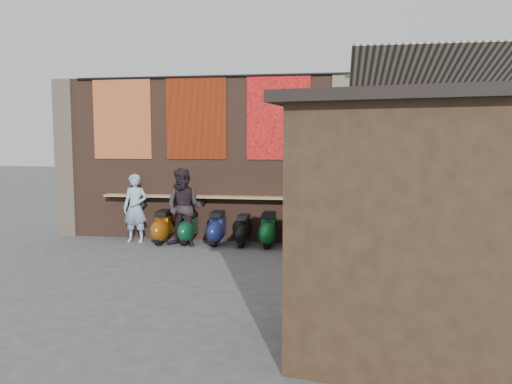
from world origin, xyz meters
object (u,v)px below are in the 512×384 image
at_px(diner_left, 135,208).
at_px(diner_right, 184,207).
at_px(market_stall, 420,235).
at_px(scooter_stool_3, 243,230).
at_px(scooter_stool_9, 414,235).
at_px(scooter_stool_4, 268,230).
at_px(shopper_grey, 465,230).
at_px(shopper_tan, 314,215).
at_px(shopper_navy, 418,224).
at_px(shelf_box, 350,193).
at_px(scooter_stool_1, 188,228).
at_px(scooter_stool_8, 381,232).
at_px(scooter_stool_5, 297,230).
at_px(scooter_stool_0, 163,227).
at_px(scooter_stool_2, 217,228).
at_px(scooter_stool_6, 327,233).
at_px(scooter_stool_7, 352,232).

height_order(diner_left, diner_right, diner_right).
xyz_separation_m(diner_left, market_stall, (5.72, -5.64, 0.58)).
height_order(scooter_stool_3, scooter_stool_9, scooter_stool_9).
bearing_deg(market_stall, scooter_stool_9, 92.51).
bearing_deg(scooter_stool_4, shopper_grey, -26.99).
relative_size(scooter_stool_3, shopper_tan, 0.43).
height_order(scooter_stool_3, shopper_navy, shopper_navy).
bearing_deg(shelf_box, scooter_stool_3, -172.94).
xyz_separation_m(scooter_stool_1, scooter_stool_9, (5.19, -0.06, -0.01)).
height_order(scooter_stool_8, market_stall, market_stall).
bearing_deg(scooter_stool_5, scooter_stool_0, -179.29).
bearing_deg(scooter_stool_3, market_stall, -61.40).
xyz_separation_m(scooter_stool_4, shopper_navy, (3.11, -1.47, 0.47)).
height_order(shelf_box, market_stall, market_stall).
xyz_separation_m(scooter_stool_0, scooter_stool_5, (3.20, 0.04, 0.01)).
bearing_deg(shopper_tan, diner_left, 149.25).
height_order(scooter_stool_5, market_stall, market_stall).
bearing_deg(market_stall, shopper_grey, 80.05).
bearing_deg(scooter_stool_0, diner_right, -19.67).
relative_size(shelf_box, scooter_stool_2, 0.74).
height_order(scooter_stool_3, scooter_stool_6, scooter_stool_3).
relative_size(shopper_tan, market_stall, 0.62).
xyz_separation_m(shelf_box, shopper_grey, (1.99, -2.26, -0.41)).
bearing_deg(shopper_tan, scooter_stool_2, 140.94).
xyz_separation_m(shopper_grey, market_stall, (-1.36, -3.67, 0.56)).
bearing_deg(diner_left, diner_right, -9.06).
bearing_deg(shopper_grey, diner_left, 23.34).
xyz_separation_m(shelf_box, diner_right, (-3.80, -0.56, -0.35)).
xyz_separation_m(scooter_stool_5, scooter_stool_6, (0.67, 0.05, -0.05)).
distance_m(shelf_box, scooter_stool_7, 0.90).
bearing_deg(shopper_tan, shopper_navy, -42.77).
bearing_deg(shopper_tan, scooter_stool_0, 148.20).
height_order(scooter_stool_3, diner_left, diner_left).
distance_m(scooter_stool_7, scooter_stool_8, 0.62).
xyz_separation_m(scooter_stool_4, scooter_stool_9, (3.25, -0.02, -0.03)).
bearing_deg(scooter_stool_2, diner_left, -179.03).
bearing_deg(diner_left, scooter_stool_6, 2.67).
height_order(shelf_box, scooter_stool_5, shelf_box).
bearing_deg(scooter_stool_3, scooter_stool_0, -178.73).
distance_m(scooter_stool_1, scooter_stool_8, 4.47).
height_order(scooter_stool_5, scooter_stool_7, scooter_stool_7).
relative_size(scooter_stool_7, shopper_tan, 0.49).
relative_size(scooter_stool_3, scooter_stool_8, 0.85).
distance_m(scooter_stool_8, shopper_navy, 1.62).
height_order(scooter_stool_6, diner_right, diner_right).
distance_m(scooter_stool_2, scooter_stool_6, 2.58).
bearing_deg(scooter_stool_1, scooter_stool_8, -0.66).
relative_size(scooter_stool_3, scooter_stool_5, 0.89).
xyz_separation_m(scooter_stool_4, shopper_tan, (1.09, -0.69, 0.48)).
distance_m(scooter_stool_7, shopper_grey, 2.79).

